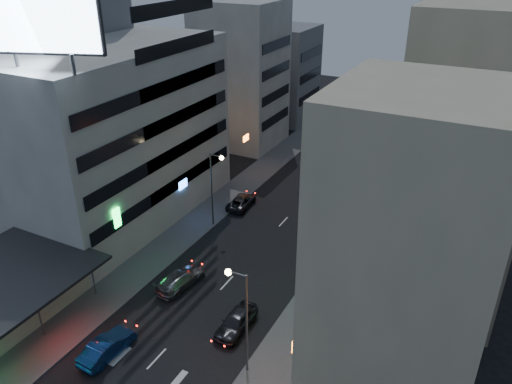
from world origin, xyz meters
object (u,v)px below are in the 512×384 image
Objects in this scene: road_car_blue at (107,347)px; road_car_silver at (181,279)px; parked_car_left at (241,202)px; parked_car_right_near at (236,322)px; parked_car_right_far at (371,177)px; parked_car_right_mid at (318,237)px.

road_car_blue is 0.91× the size of road_car_silver.
parked_car_right_near is at bearing 112.96° from parked_car_left.
parked_car_right_near is 0.98× the size of parked_car_left.
parked_car_left is 1.01× the size of road_car_blue.
road_car_blue reaches higher than parked_car_left.
road_car_blue is at bearing 90.76° from parked_car_left.
road_car_blue is 9.12m from road_car_silver.
parked_car_right_near reaches higher than parked_car_right_far.
parked_car_right_far is at bearing -101.08° from road_car_silver.
parked_car_right_mid is 14.20m from road_car_silver.
road_car_blue is (-8.14, -20.76, -0.07)m from parked_car_right_mid.
road_car_blue is (-6.95, -6.54, -0.02)m from parked_car_right_near.
parked_car_right_near is at bearing -87.58° from parked_car_right_mid.
parked_car_right_near reaches higher than road_car_blue.
road_car_blue is at bearing -136.40° from parked_car_right_near.
parked_car_left is 24.32m from road_car_blue.
parked_car_right_mid is at bearing -86.59° from parked_car_right_far.
parked_car_right_near is at bearing 166.13° from road_car_silver.
parked_car_right_mid reaches higher than parked_car_right_near.
road_car_silver is (-8.13, -11.64, -0.09)m from parked_car_right_mid.
parked_car_right_near is 0.91× the size of parked_car_right_mid.
parked_car_right_mid is at bearing -109.05° from road_car_blue.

